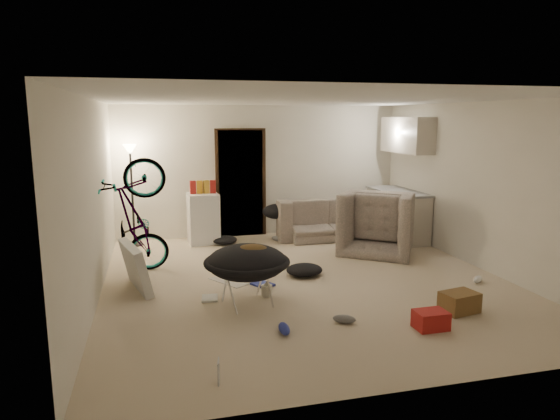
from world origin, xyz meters
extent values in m
cube|color=beige|center=(0.00, 0.00, -0.01)|extent=(5.50, 6.00, 0.02)
cube|color=white|center=(0.00, 0.00, 2.51)|extent=(5.50, 6.00, 0.02)
cube|color=white|center=(0.00, 3.01, 1.25)|extent=(5.50, 0.02, 2.50)
cube|color=white|center=(0.00, -3.01, 1.25)|extent=(5.50, 0.02, 2.50)
cube|color=white|center=(-2.76, 0.00, 1.25)|extent=(0.02, 6.00, 2.50)
cube|color=white|center=(2.76, 0.00, 1.25)|extent=(0.02, 6.00, 2.50)
cube|color=black|center=(-0.40, 2.97, 1.02)|extent=(0.85, 0.10, 2.04)
cube|color=#311F11|center=(-0.40, 2.94, 1.02)|extent=(0.97, 0.04, 2.10)
cylinder|color=black|center=(-2.40, 2.65, 0.01)|extent=(0.28, 0.28, 0.03)
cylinder|color=black|center=(-2.40, 2.65, 0.85)|extent=(0.04, 0.04, 1.70)
cone|color=#FFE0A5|center=(-2.40, 2.65, 1.72)|extent=(0.24, 0.24, 0.18)
cube|color=beige|center=(2.43, 2.00, 0.44)|extent=(0.60, 1.50, 0.88)
cube|color=gray|center=(2.43, 2.00, 0.90)|extent=(0.64, 1.54, 0.04)
cube|color=beige|center=(2.56, 2.00, 1.95)|extent=(0.38, 1.40, 0.65)
imported|color=#3C453D|center=(1.14, 2.45, 0.29)|extent=(1.96, 0.78, 0.57)
imported|color=#3C453D|center=(1.75, 1.28, 0.39)|extent=(1.57, 1.54, 0.77)
imported|color=black|center=(-2.30, 0.93, 0.46)|extent=(1.75, 0.80, 1.00)
imported|color=#A61C18|center=(-1.55, -2.55, 0.01)|extent=(0.23, 0.18, 0.02)
cube|color=white|center=(-1.17, 2.55, 0.46)|extent=(0.57, 0.57, 0.91)
cube|color=#A61C18|center=(-1.34, 2.55, 1.00)|extent=(0.11, 0.08, 0.30)
cube|color=orange|center=(-1.22, 2.55, 1.00)|extent=(0.11, 0.09, 0.30)
cube|color=gold|center=(-1.10, 2.55, 1.00)|extent=(0.12, 0.10, 0.30)
cube|color=#A61C18|center=(-0.98, 2.55, 1.00)|extent=(0.11, 0.09, 0.30)
cylinder|color=silver|center=(-0.96, -0.72, 0.24)|extent=(0.69, 0.69, 0.49)
ellipsoid|color=black|center=(-0.96, -0.72, 0.54)|extent=(0.97, 0.97, 0.41)
torus|color=black|center=(-0.96, -0.72, 0.54)|extent=(1.05, 1.05, 0.08)
ellipsoid|color=#523A1C|center=(-0.91, -0.75, 0.65)|extent=(0.54, 0.48, 0.22)
ellipsoid|color=black|center=(0.19, 2.45, 0.54)|extent=(0.61, 0.52, 0.28)
cube|color=silver|center=(-2.30, 0.17, 0.31)|extent=(0.48, 0.98, 0.63)
cube|color=brown|center=(1.42, -1.57, 0.12)|extent=(0.46, 0.37, 0.24)
cube|color=#A61C18|center=(0.83, -1.92, 0.10)|extent=(0.35, 0.26, 0.20)
cylinder|color=white|center=(-0.67, -0.49, 0.07)|extent=(0.14, 0.14, 0.14)
cone|color=white|center=(-0.67, -0.49, 0.17)|extent=(0.08, 0.08, 0.06)
cube|color=#B7B0A9|center=(-0.97, 0.26, 0.00)|extent=(0.72, 0.76, 0.01)
cube|color=#2B369C|center=(-0.63, -0.07, 0.01)|extent=(0.33, 0.36, 0.03)
cube|color=silver|center=(-1.39, -0.42, 0.01)|extent=(0.23, 0.28, 0.02)
ellipsoid|color=slate|center=(0.17, 2.33, 0.05)|extent=(0.26, 0.25, 0.10)
ellipsoid|color=#2B369C|center=(-0.74, -1.64, 0.05)|extent=(0.12, 0.27, 0.10)
ellipsoid|color=slate|center=(-0.02, -1.55, 0.05)|extent=(0.28, 0.21, 0.10)
ellipsoid|color=white|center=(2.30, -0.68, 0.05)|extent=(0.25, 0.24, 0.09)
ellipsoid|color=black|center=(0.05, 0.21, 0.09)|extent=(0.55, 0.47, 0.17)
ellipsoid|color=black|center=(-0.81, 2.36, 0.07)|extent=(0.60, 0.58, 0.14)
camera|label=1|loc=(-2.00, -6.45, 2.24)|focal=32.00mm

